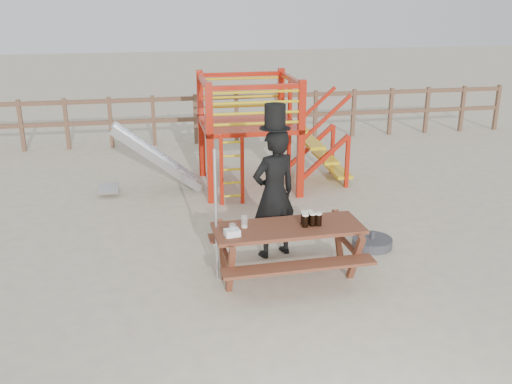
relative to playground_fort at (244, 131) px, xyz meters
The scene contains 10 objects.
ground 3.74m from the playground_fort, 91.99° to the right, with size 60.00×60.00×0.00m, color beige.
back_fence 3.44m from the playground_fort, 92.08° to the left, with size 15.09×0.09×1.20m.
playground_fort is the anchor object (origin of this frame).
picnic_table 3.82m from the playground_fort, 91.09° to the right, with size 1.91×1.35×0.73m.
man_with_hat 3.04m from the playground_fort, 91.82° to the right, with size 0.77×0.63×2.14m.
metal_pole 3.75m from the playground_fort, 104.88° to the right, with size 0.04×0.04×1.73m, color #B2B2B7.
parasol_base 3.50m from the playground_fort, 65.99° to the right, with size 0.58×0.58×0.24m.
paper_bag 4.02m from the playground_fort, 101.60° to the right, with size 0.18×0.14×0.08m, color white.
stout_pints 3.79m from the playground_fort, 86.89° to the right, with size 0.26×0.19×0.17m.
empty_glasses 3.88m from the playground_fort, 100.54° to the right, with size 0.27×0.31×0.15m.
Camera 1 is at (-1.56, -6.59, 3.50)m, focal length 40.00 mm.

